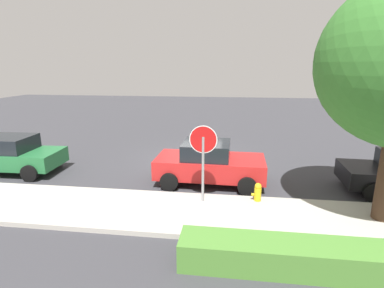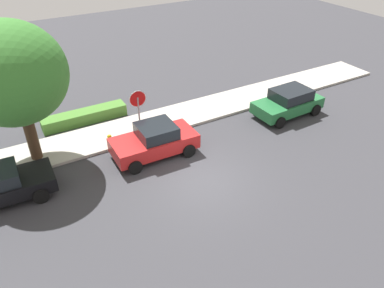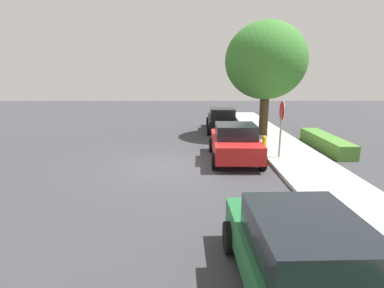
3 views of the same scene
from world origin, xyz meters
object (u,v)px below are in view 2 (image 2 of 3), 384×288
(street_tree_near_corner, at_px, (11,74))
(stop_sign, at_px, (138,105))
(parked_car_green, at_px, (288,102))
(parked_car_red, at_px, (155,141))
(fire_hydrant, at_px, (110,141))

(street_tree_near_corner, bearing_deg, stop_sign, -5.03)
(stop_sign, xyz_separation_m, parked_car_green, (8.00, -1.97, -0.98))
(parked_car_green, bearing_deg, stop_sign, 166.16)
(stop_sign, bearing_deg, parked_car_red, -91.73)
(stop_sign, relative_size, parked_car_red, 0.64)
(stop_sign, height_order, fire_hydrant, stop_sign)
(stop_sign, bearing_deg, parked_car_green, -13.84)
(parked_car_red, distance_m, street_tree_near_corner, 6.55)
(stop_sign, relative_size, street_tree_near_corner, 0.39)
(parked_car_red, height_order, parked_car_green, parked_car_red)
(parked_car_green, xyz_separation_m, fire_hydrant, (-9.69, 1.74, -0.40))
(parked_car_red, relative_size, street_tree_near_corner, 0.62)
(parked_car_green, distance_m, fire_hydrant, 9.85)
(fire_hydrant, bearing_deg, parked_car_red, -45.08)
(stop_sign, relative_size, parked_car_green, 0.64)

